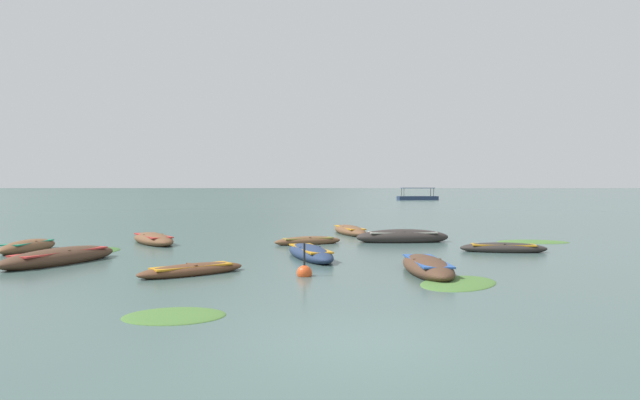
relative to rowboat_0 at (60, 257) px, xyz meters
name	(u,v)px	position (x,y,z in m)	size (l,w,h in m)	color
ground_plane	(283,188)	(8.74, 1490.00, -0.20)	(6000.00, 6000.00, 0.00)	#425B56
mountain_1	(13,152)	(-1119.63, 2393.47, 147.24)	(732.10, 732.10, 294.89)	slate
mountain_2	(151,114)	(-502.39, 2184.78, 285.82)	(1846.06, 1846.06, 572.06)	#4C5B56
rowboat_0	(60,257)	(0.00, 0.00, 0.00)	(3.23, 4.64, 0.66)	#4C3323
rowboat_1	(503,248)	(16.03, 2.19, -0.06)	(3.44, 1.55, 0.46)	#2D2826
rowboat_2	(427,267)	(11.65, -2.94, -0.01)	(1.31, 4.12, 0.61)	#4C3323
rowboat_3	(350,231)	(11.02, 10.83, -0.02)	(1.89, 4.71, 0.58)	brown
rowboat_4	(153,239)	(1.57, 6.45, -0.02)	(3.16, 4.35, 0.59)	brown
rowboat_6	(28,247)	(-2.64, 3.64, -0.02)	(1.58, 3.37, 0.58)	brown
rowboat_7	(310,253)	(8.38, 0.81, -0.02)	(2.05, 4.51, 0.58)	navy
rowboat_8	(192,270)	(4.76, -2.67, -0.08)	(3.21, 2.58, 0.40)	brown
rowboat_9	(308,241)	(8.52, 5.59, -0.06)	(3.19, 1.72, 0.44)	brown
rowboat_10	(402,237)	(12.92, 6.28, 0.03)	(4.32, 1.31, 0.75)	#2D2826
ferry_0	(417,198)	(33.19, 86.19, 0.24)	(7.62, 2.73, 2.54)	navy
mooring_buoy	(304,272)	(8.02, -3.19, -0.10)	(0.44, 0.44, 1.08)	#DB4C1E
weed_patch_0	(533,242)	(18.93, 5.88, -0.20)	(3.23, 1.76, 0.14)	#477033
weed_patch_1	(174,316)	(5.27, -7.94, -0.20)	(1.56, 2.03, 0.14)	#477033
weed_patch_2	(459,283)	(12.04, -4.68, -0.20)	(1.80, 2.74, 0.14)	#477033
weed_patch_3	(97,251)	(0.01, 3.67, -0.20)	(2.54, 1.71, 0.14)	#38662D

